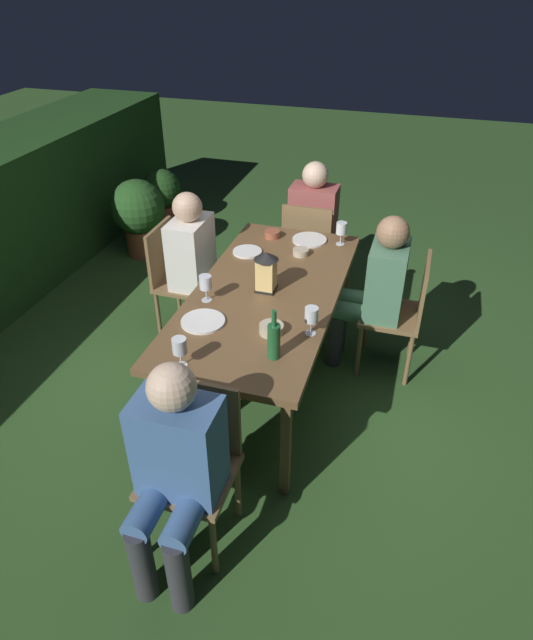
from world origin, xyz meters
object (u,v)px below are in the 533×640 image
at_px(person_in_rust, 315,220).
at_px(bowl_olives, 272,234).
at_px(person_in_green, 376,287).
at_px(person_in_blue, 174,467).
at_px(green_bottle_on_table, 274,340).
at_px(chair_head_near, 194,458).
at_px(plate_b, 203,321).
at_px(potted_plant_by_hedge, 138,212).
at_px(bowl_salad, 301,252).
at_px(chair_side_left_b, 402,310).
at_px(wine_glass_b, 311,316).
at_px(potted_plant_corner, 162,195).
at_px(wine_glass_c, 341,229).
at_px(plate_c, 310,240).
at_px(chair_head_far, 309,246).
at_px(wine_glass_d, 180,347).
at_px(plate_a, 247,252).
at_px(bowl_bread, 271,329).
at_px(wine_glass_a, 206,284).
at_px(chair_side_right_b, 177,275).
at_px(person_in_cream, 200,261).
at_px(lantern_centerpiece, 266,269).
at_px(dining_table, 266,298).

distance_m(person_in_rust, bowl_olives, 0.68).
xyz_separation_m(person_in_green, person_in_blue, (-1.83, 0.64, 0.00)).
relative_size(green_bottle_on_table, bowl_olives, 2.52).
height_order(chair_head_near, plate_b, chair_head_near).
bearing_deg(potted_plant_by_hedge, plate_b, -142.77).
bearing_deg(bowl_salad, chair_side_left_b, -98.80).
relative_size(wine_glass_b, potted_plant_by_hedge, 0.22).
xyz_separation_m(potted_plant_by_hedge, potted_plant_corner, (0.71, 0.11, -0.10)).
height_order(wine_glass_c, plate_c, wine_glass_c).
height_order(chair_head_far, person_in_rust, person_in_rust).
height_order(green_bottle_on_table, plate_b, green_bottle_on_table).
relative_size(green_bottle_on_table, plate_b, 1.14).
xyz_separation_m(wine_glass_d, potted_plant_by_hedge, (2.37, 1.54, -0.42)).
relative_size(chair_head_near, wine_glass_b, 5.15).
xyz_separation_m(green_bottle_on_table, plate_a, (1.11, 0.52, -0.10)).
height_order(wine_glass_b, plate_b, wine_glass_b).
bearing_deg(wine_glass_c, plate_b, 155.34).
height_order(person_in_green, plate_b, person_in_green).
xyz_separation_m(chair_side_left_b, green_bottle_on_table, (-1.07, 0.60, 0.36)).
distance_m(person_in_green, bowl_bread, 0.99).
bearing_deg(wine_glass_a, plate_c, -22.50).
distance_m(plate_a, plate_b, 0.91).
xyz_separation_m(chair_side_left_b, potted_plant_corner, (1.81, 2.69, -0.14)).
xyz_separation_m(person_in_rust, bowl_olives, (-0.64, 0.19, 0.13)).
bearing_deg(potted_plant_corner, chair_side_right_b, -150.68).
height_order(person_in_blue, person_in_cream, same).
bearing_deg(wine_glass_a, bowl_bread, -114.38).
height_order(person_in_rust, lantern_centerpiece, person_in_rust).
relative_size(chair_head_far, chair_head_near, 1.00).
distance_m(person_in_blue, lantern_centerpiece, 1.43).
height_order(dining_table, chair_head_far, chair_head_far).
bearing_deg(green_bottle_on_table, dining_table, 20.07).
xyz_separation_m(plate_c, potted_plant_corner, (1.45, 1.95, -0.40)).
height_order(lantern_centerpiece, wine_glass_d, lantern_centerpiece).
height_order(wine_glass_d, plate_b, wine_glass_d).
height_order(person_in_cream, plate_a, person_in_cream).
bearing_deg(person_in_green, plate_a, 87.63).
xyz_separation_m(chair_head_far, plate_a, (-0.73, 0.28, 0.26)).
distance_m(wine_glass_a, wine_glass_b, 0.71).
distance_m(bowl_bread, bowl_salad, 0.98).
xyz_separation_m(person_in_blue, chair_side_right_b, (1.83, 0.84, -0.15)).
height_order(chair_head_far, potted_plant_corner, chair_head_far).
height_order(person_in_green, bowl_salad, person_in_green).
xyz_separation_m(person_in_rust, chair_side_left_b, (-0.97, -0.84, -0.15)).
height_order(dining_table, potted_plant_corner, dining_table).
bearing_deg(plate_a, plate_b, -177.69).
distance_m(chair_side_right_b, wine_glass_d, 1.47).
bearing_deg(wine_glass_d, person_in_rust, -5.16).
bearing_deg(person_in_cream, bowl_olives, -53.97).
xyz_separation_m(plate_b, bowl_salad, (0.99, -0.33, 0.02)).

